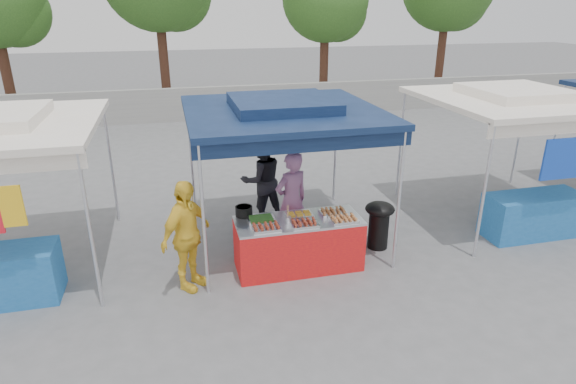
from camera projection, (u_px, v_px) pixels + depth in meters
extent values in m
plane|color=slate|center=(297.00, 264.00, 7.99)|extent=(80.00, 80.00, 0.00)
cube|color=gray|center=(220.00, 103.00, 17.70)|extent=(40.00, 0.25, 1.20)
cylinder|color=silver|center=(204.00, 223.00, 6.78)|extent=(0.05, 0.05, 2.30)
cylinder|color=silver|center=(399.00, 203.00, 7.45)|extent=(0.05, 0.05, 2.30)
cylinder|color=silver|center=(191.00, 160.00, 9.49)|extent=(0.05, 0.05, 2.30)
cylinder|color=silver|center=(335.00, 149.00, 10.16)|extent=(0.05, 0.05, 2.30)
cube|color=#12244A|center=(282.00, 111.00, 8.03)|extent=(3.20, 3.20, 0.10)
cube|color=#12244A|center=(282.00, 103.00, 7.98)|extent=(1.65, 1.65, 0.18)
cube|color=#12244A|center=(307.00, 144.00, 6.73)|extent=(3.20, 0.04, 0.25)
cylinder|color=silver|center=(91.00, 234.00, 6.45)|extent=(0.05, 0.05, 2.30)
cylinder|color=silver|center=(111.00, 165.00, 9.16)|extent=(0.05, 0.05, 2.30)
cube|color=yellow|center=(4.00, 207.00, 6.03)|extent=(0.45, 0.04, 0.55)
cylinder|color=silver|center=(484.00, 194.00, 7.79)|extent=(0.05, 0.05, 2.30)
cylinder|color=silver|center=(400.00, 145.00, 10.50)|extent=(0.05, 0.05, 2.30)
cylinder|color=silver|center=(519.00, 136.00, 11.17)|extent=(0.05, 0.05, 2.30)
cube|color=white|center=(515.00, 99.00, 9.04)|extent=(3.20, 3.20, 0.10)
cube|color=white|center=(516.00, 92.00, 8.99)|extent=(1.65, 1.65, 0.18)
cube|color=white|center=(575.00, 125.00, 7.74)|extent=(3.20, 0.04, 0.25)
cube|color=#236CB9|center=(533.00, 215.00, 8.85)|extent=(1.80, 0.70, 0.80)
cube|color=blue|center=(569.00, 158.00, 7.92)|extent=(1.00, 0.04, 0.70)
cylinder|color=silver|center=(555.00, 134.00, 11.39)|extent=(0.05, 0.05, 2.30)
cylinder|color=#4A291C|center=(5.00, 66.00, 17.13)|extent=(0.36, 0.36, 3.85)
sphere|color=#386B23|center=(14.00, 12.00, 16.78)|extent=(2.42, 2.42, 2.42)
cylinder|color=#4A291C|center=(163.00, 52.00, 18.70)|extent=(0.36, 0.36, 4.51)
cylinder|color=#4A291C|center=(324.00, 58.00, 19.98)|extent=(0.36, 0.36, 3.79)
sphere|color=#386B23|center=(338.00, 12.00, 19.64)|extent=(2.38, 2.38, 2.38)
cylinder|color=#4A291C|center=(442.00, 48.00, 21.44)|extent=(0.36, 0.36, 4.30)
cube|color=red|center=(298.00, 245.00, 7.75)|extent=(2.00, 0.80, 0.81)
cube|color=silver|center=(299.00, 221.00, 7.60)|extent=(2.00, 0.80, 0.04)
cube|color=white|center=(266.00, 228.00, 7.24)|extent=(0.42, 0.30, 0.05)
cube|color=maroon|center=(266.00, 226.00, 7.23)|extent=(0.35, 0.25, 0.02)
cube|color=white|center=(304.00, 224.00, 7.37)|extent=(0.42, 0.30, 0.05)
cube|color=maroon|center=(304.00, 222.00, 7.36)|extent=(0.35, 0.25, 0.02)
cube|color=white|center=(344.00, 220.00, 7.51)|extent=(0.42, 0.30, 0.05)
cube|color=#C87B44|center=(344.00, 218.00, 7.50)|extent=(0.35, 0.25, 0.02)
cube|color=white|center=(261.00, 220.00, 7.51)|extent=(0.42, 0.30, 0.05)
cube|color=#2F6422|center=(261.00, 218.00, 7.49)|extent=(0.35, 0.25, 0.02)
cube|color=white|center=(299.00, 215.00, 7.69)|extent=(0.42, 0.30, 0.05)
cube|color=gold|center=(299.00, 213.00, 7.67)|extent=(0.35, 0.25, 0.02)
cube|color=white|center=(333.00, 213.00, 7.78)|extent=(0.42, 0.30, 0.05)
cube|color=#C87B44|center=(333.00, 210.00, 7.77)|extent=(0.35, 0.25, 0.02)
cylinder|color=black|center=(244.00, 211.00, 7.70)|extent=(0.27, 0.27, 0.16)
cylinder|color=silver|center=(288.00, 220.00, 7.44)|extent=(0.09, 0.09, 0.11)
cylinder|color=black|center=(378.00, 229.00, 8.41)|extent=(0.35, 0.35, 0.68)
ellipsoid|color=black|center=(380.00, 209.00, 8.27)|extent=(0.51, 0.51, 0.23)
cube|color=#1645B9|center=(272.00, 239.00, 8.48)|extent=(0.51, 0.36, 0.31)
cube|color=#1645B9|center=(307.00, 237.00, 8.59)|extent=(0.48, 0.34, 0.29)
cube|color=#1645B9|center=(307.00, 222.00, 8.49)|extent=(0.46, 0.32, 0.28)
imported|color=#9D6493|center=(291.00, 201.00, 8.21)|extent=(0.75, 0.63, 1.76)
imported|color=#222228|center=(262.00, 180.00, 9.23)|extent=(0.95, 0.79, 1.73)
imported|color=yellow|center=(186.00, 236.00, 7.04)|extent=(0.99, 1.02, 1.71)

